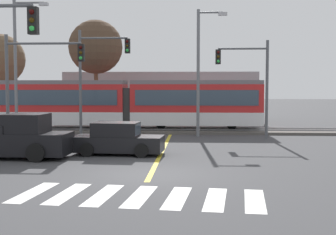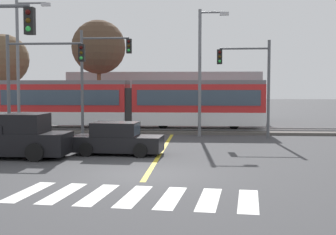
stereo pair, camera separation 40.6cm
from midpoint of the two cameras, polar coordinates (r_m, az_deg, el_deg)
ground_plane at (r=17.10m, az=-2.82°, el=-6.98°), size 200.00×200.00×0.00m
track_bed at (r=32.87m, az=0.11°, el=-1.60°), size 120.00×4.00×0.18m
rail_near at (r=32.14m, az=0.04°, el=-1.47°), size 120.00×0.08×0.10m
rail_far at (r=33.57m, az=0.18°, el=-1.24°), size 120.00×0.08×0.10m
light_rail_tram at (r=33.04m, az=-5.15°, el=1.82°), size 18.50×2.64×3.43m
crosswalk_stripe_0 at (r=14.95m, az=-16.86°, el=-8.72°), size 0.84×2.84×0.01m
crosswalk_stripe_1 at (r=14.51m, az=-12.89°, el=-9.03°), size 0.84×2.84×0.01m
crosswalk_stripe_2 at (r=14.14m, az=-8.70°, el=-9.31°), size 0.84×2.84×0.01m
crosswalk_stripe_3 at (r=13.85m, az=-4.30°, el=-9.55°), size 0.84×2.84×0.01m
crosswalk_stripe_4 at (r=13.65m, az=0.26°, el=-9.75°), size 0.84×2.84×0.01m
crosswalk_stripe_5 at (r=13.53m, az=4.94°, el=-9.88°), size 0.84×2.84×0.01m
crosswalk_stripe_6 at (r=13.50m, az=9.68°, el=-9.96°), size 0.84×2.84×0.01m
lane_centre_line at (r=23.30m, az=-1.18°, el=-4.06°), size 0.20×15.31×0.01m
sedan_crossing at (r=22.10m, az=-6.66°, el=-2.70°), size 4.31×2.13×1.52m
pickup_truck at (r=22.03m, az=-18.99°, el=-2.53°), size 5.43×2.30×1.98m
traffic_light_mid_left at (r=25.80m, az=-16.47°, el=5.30°), size 4.25×0.38×5.93m
traffic_light_far_left at (r=29.76m, az=-9.17°, el=5.97°), size 3.25×0.38×6.70m
traffic_light_far_right at (r=29.17m, az=9.52°, el=5.17°), size 3.25×0.38×6.01m
street_lamp_west at (r=31.69m, az=-18.10°, el=6.79°), size 2.29×0.28×8.69m
street_lamp_centre at (r=29.79m, az=3.64°, el=6.41°), size 1.90×0.28×8.02m
bare_tree_west at (r=37.36m, az=-9.12°, el=8.46°), size 4.21×4.21×8.37m
building_backdrop_far at (r=43.61m, az=-1.01°, el=2.56°), size 17.14×6.00×4.45m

